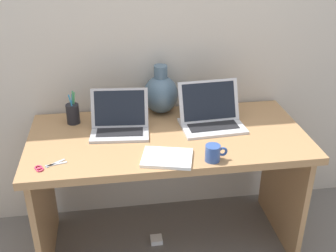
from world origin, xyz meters
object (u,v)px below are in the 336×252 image
(green_vase, at_px, (161,93))
(scissors, at_px, (45,167))
(notebook_stack, at_px, (167,158))
(pen_cup, at_px, (73,113))
(power_brick, at_px, (156,240))
(laptop_right, at_px, (211,114))
(coffee_mug, at_px, (213,153))
(laptop_left, at_px, (120,121))

(green_vase, height_order, scissors, green_vase)
(notebook_stack, xyz_separation_m, pen_cup, (-0.46, 0.46, 0.05))
(green_vase, bearing_deg, power_brick, -103.85)
(green_vase, relative_size, power_brick, 4.05)
(laptop_right, xyz_separation_m, power_brick, (-0.32, -0.09, -0.78))
(coffee_mug, relative_size, power_brick, 1.53)
(laptop_left, height_order, green_vase, green_vase)
(laptop_right, xyz_separation_m, green_vase, (-0.25, 0.20, 0.06))
(laptop_left, distance_m, power_brick, 0.80)
(laptop_left, relative_size, notebook_stack, 1.37)
(laptop_left, distance_m, scissors, 0.48)
(pen_cup, distance_m, scissors, 0.46)
(scissors, xyz_separation_m, power_brick, (0.53, 0.23, -0.72))
(green_vase, bearing_deg, laptop_left, -140.42)
(green_vase, bearing_deg, pen_cup, -171.47)
(coffee_mug, distance_m, power_brick, 0.84)
(power_brick, bearing_deg, laptop_right, 15.01)
(scissors, bearing_deg, laptop_right, 20.45)
(laptop_left, height_order, laptop_right, laptop_right)
(laptop_right, distance_m, coffee_mug, 0.38)
(laptop_left, relative_size, scissors, 2.22)
(laptop_left, relative_size, laptop_right, 0.92)
(notebook_stack, distance_m, pen_cup, 0.65)
(scissors, height_order, power_brick, scissors)
(laptop_right, height_order, coffee_mug, laptop_right)
(scissors, bearing_deg, green_vase, 40.72)
(coffee_mug, bearing_deg, pen_cup, 143.50)
(scissors, distance_m, power_brick, 0.93)
(green_vase, distance_m, power_brick, 0.88)
(scissors, bearing_deg, pen_cup, 76.75)
(green_vase, xyz_separation_m, power_brick, (-0.07, -0.29, -0.83))
(pen_cup, height_order, power_brick, pen_cup)
(coffee_mug, xyz_separation_m, power_brick, (-0.24, 0.28, -0.76))
(coffee_mug, xyz_separation_m, scissors, (-0.77, 0.05, -0.04))
(notebook_stack, relative_size, power_brick, 3.36)
(notebook_stack, distance_m, coffee_mug, 0.22)
(laptop_left, height_order, coffee_mug, laptop_left)
(coffee_mug, bearing_deg, laptop_left, 138.76)
(laptop_right, distance_m, green_vase, 0.32)
(laptop_left, bearing_deg, green_vase, 39.58)
(laptop_right, xyz_separation_m, notebook_stack, (-0.29, -0.33, -0.05))
(coffee_mug, distance_m, pen_cup, 0.83)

